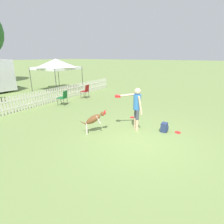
{
  "coord_description": "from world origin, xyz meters",
  "views": [
    {
      "loc": [
        -5.12,
        -1.98,
        2.77
      ],
      "look_at": [
        0.12,
        1.21,
        0.78
      ],
      "focal_mm": 28.0,
      "sensor_mm": 36.0,
      "label": 1
    }
  ],
  "objects": [
    {
      "name": "folding_chair_center",
      "position": [
        1.88,
        5.59,
        0.51
      ],
      "size": [
        0.6,
        0.61,
        0.85
      ],
      "rotation": [
        0.0,
        0.0,
        3.44
      ],
      "color": "#333338",
      "rests_on": "ground_plane"
    },
    {
      "name": "frisbee_near_handler",
      "position": [
        1.31,
        -0.97,
        0.01
      ],
      "size": [
        0.22,
        0.22,
        0.02
      ],
      "color": "red",
      "rests_on": "ground_plane"
    },
    {
      "name": "folding_chair_green_right",
      "position": [
        3.9,
        5.59,
        0.56
      ],
      "size": [
        0.5,
        0.52,
        0.92
      ],
      "rotation": [
        0.0,
        0.0,
        3.27
      ],
      "color": "#333338",
      "rests_on": "ground_plane"
    },
    {
      "name": "handler_person",
      "position": [
        0.74,
        0.54,
        1.03
      ],
      "size": [
        0.59,
        1.07,
        1.64
      ],
      "rotation": [
        0.0,
        0.0,
        0.73
      ],
      "color": "beige",
      "rests_on": "ground_plane"
    },
    {
      "name": "picket_fence",
      "position": [
        0.0,
        6.68,
        0.44
      ],
      "size": [
        16.26,
        0.04,
        0.87
      ],
      "color": "silver",
      "rests_on": "ground_plane"
    },
    {
      "name": "backpack_on_grass",
      "position": [
        1.14,
        -0.49,
        0.17
      ],
      "size": [
        0.27,
        0.25,
        0.35
      ],
      "color": "navy",
      "rests_on": "ground_plane"
    },
    {
      "name": "frisbee_near_dog",
      "position": [
        1.96,
        1.22,
        0.01
      ],
      "size": [
        0.22,
        0.22,
        0.02
      ],
      "color": "red",
      "rests_on": "ground_plane"
    },
    {
      "name": "leaping_dog",
      "position": [
        -0.33,
        1.71,
        0.55
      ],
      "size": [
        0.78,
        0.84,
        0.87
      ],
      "rotation": [
        0.0,
        0.0,
        -2.41
      ],
      "color": "brown",
      "rests_on": "ground_plane"
    },
    {
      "name": "canopy_tent_secondary",
      "position": [
        4.93,
        9.41,
        2.13
      ],
      "size": [
        2.93,
        2.93,
        2.55
      ],
      "color": "#333338",
      "rests_on": "ground_plane"
    },
    {
      "name": "ground_plane",
      "position": [
        0.0,
        0.0,
        0.0
      ],
      "size": [
        240.0,
        240.0,
        0.0
      ],
      "primitive_type": "plane",
      "color": "olive"
    }
  ]
}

